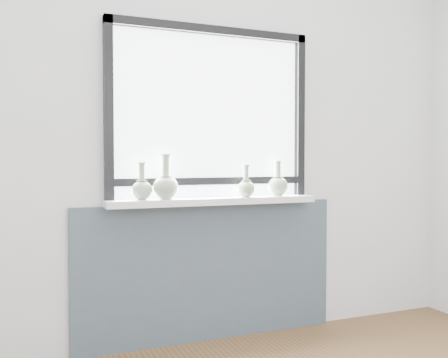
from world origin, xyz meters
name	(u,v)px	position (x,y,z in m)	size (l,w,h in m)	color
back_wall	(208,133)	(0.00, 1.81, 1.30)	(3.60, 0.02, 2.60)	silver
apron_panel	(210,272)	(0.00, 1.78, 0.43)	(1.70, 0.03, 0.86)	#424F5A
windowsill	(214,201)	(0.00, 1.71, 0.88)	(1.32, 0.18, 0.04)	white
window	(210,110)	(0.00, 1.77, 1.44)	(1.30, 0.06, 1.05)	black
vase_a	(142,188)	(-0.45, 1.70, 0.97)	(0.12, 0.12, 0.22)	#9AAE90
vase_b	(166,185)	(-0.31, 1.70, 0.98)	(0.15, 0.15, 0.26)	#9AAE90
vase_c	(246,187)	(0.20, 1.68, 0.96)	(0.11, 0.11, 0.20)	#9AAE90
vase_d	(278,185)	(0.44, 1.71, 0.97)	(0.13, 0.13, 0.23)	#9AAE90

